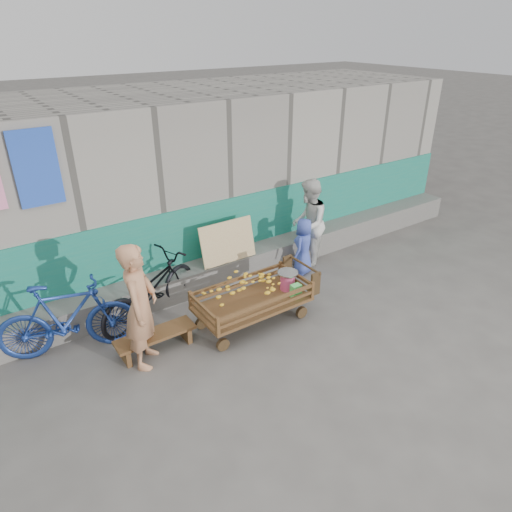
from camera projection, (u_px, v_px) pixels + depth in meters
ground at (295, 358)px, 6.19m from camera, size 80.00×80.00×0.00m
building_wall at (162, 179)px, 8.50m from camera, size 12.00×3.50×3.00m
banana_cart at (251, 293)px, 6.66m from camera, size 1.84×0.84×0.79m
bench at (156, 338)px, 6.26m from camera, size 1.11×0.33×0.28m
vendor_man at (140, 306)px, 5.75m from camera, size 0.70×0.76×1.74m
woman at (308, 223)px, 8.27m from camera, size 1.00×0.99×1.63m
child at (303, 246)px, 8.11m from camera, size 0.60×0.53×1.04m
bicycle_dark at (149, 290)px, 6.83m from camera, size 1.97×1.30×0.98m
bicycle_blue at (67, 318)px, 6.08m from camera, size 1.89×1.02×1.09m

